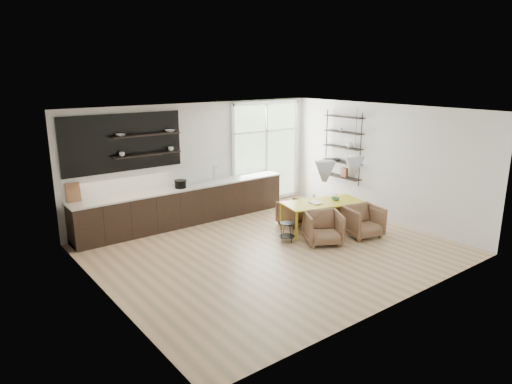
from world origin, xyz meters
name	(u,v)px	position (x,y,z in m)	size (l,w,h in m)	color
room	(263,170)	(0.58, 1.10, 1.46)	(7.02, 6.01, 2.91)	#D6AB82
kitchen_run	(182,200)	(-0.69, 2.69, 0.60)	(5.54, 0.69, 2.75)	black
right_shelving	(343,149)	(3.36, 1.17, 1.65)	(0.26, 1.22, 1.90)	black
dining_table	(323,204)	(1.73, 0.27, 0.64)	(2.02, 1.28, 0.68)	gold
armchair_back_left	(294,213)	(1.44, 0.97, 0.30)	(0.64, 0.66, 0.60)	brown
armchair_back_right	(327,208)	(2.40, 0.77, 0.30)	(0.64, 0.66, 0.60)	brown
armchair_front_left	(323,228)	(1.11, -0.36, 0.35)	(0.75, 0.77, 0.70)	brown
armchair_front_right	(363,221)	(2.15, -0.59, 0.35)	(0.75, 0.78, 0.71)	brown
wire_stool	(287,229)	(0.56, 0.20, 0.28)	(0.34, 0.34, 0.43)	black
table_book	(312,203)	(1.40, 0.31, 0.70)	(0.23, 0.31, 0.03)	white
table_bowl	(336,199)	(2.08, 0.21, 0.71)	(0.19, 0.19, 0.06)	#467450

